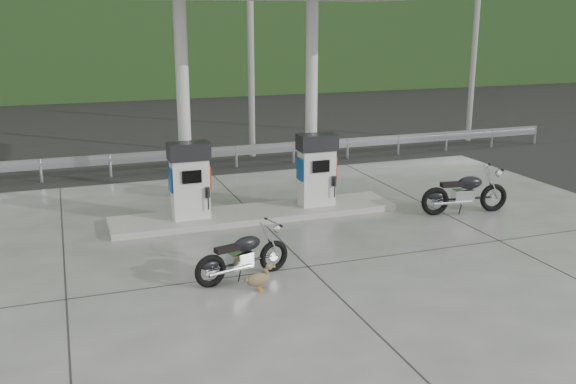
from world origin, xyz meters
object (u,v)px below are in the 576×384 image
object	(u,v)px
motorcycle_left	(243,256)
duck	(258,280)
gas_pump_left	(190,180)
gas_pump_right	(317,170)
motorcycle_right	(465,193)

from	to	relation	value
motorcycle_left	duck	size ratio (longest dim) A/B	3.29
gas_pump_left	duck	world-z (taller)	gas_pump_left
gas_pump_right	motorcycle_left	bearing A→B (deg)	-129.14
gas_pump_left	motorcycle_right	bearing A→B (deg)	-12.48
duck	motorcycle_left	bearing A→B (deg)	88.89
gas_pump_left	duck	distance (m)	4.35
gas_pump_right	motorcycle_left	size ratio (longest dim) A/B	0.98
gas_pump_right	motorcycle_left	distance (m)	4.72
gas_pump_left	motorcycle_right	xyz separation A→B (m)	(6.59, -1.46, -0.54)
gas_pump_right	motorcycle_left	world-z (taller)	gas_pump_right
motorcycle_right	duck	distance (m)	6.84
motorcycle_left	motorcycle_right	xyz separation A→B (m)	(6.34, 2.17, 0.07)
gas_pump_left	gas_pump_right	world-z (taller)	same
motorcycle_left	gas_pump_right	bearing A→B (deg)	36.57
gas_pump_right	duck	xyz separation A→B (m)	(-2.85, -4.26, -0.85)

